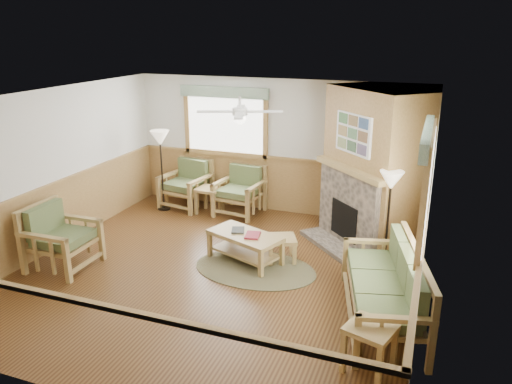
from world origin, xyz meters
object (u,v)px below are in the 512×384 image
(floor_lamp_right, at_px, (388,220))
(sofa, at_px, (382,286))
(end_table_chairs, at_px, (209,200))
(footstool, at_px, (281,249))
(coffee_table, at_px, (245,247))
(end_table_sofa, at_px, (369,348))
(armchair_left, at_px, (62,237))
(armchair_back_left, at_px, (186,184))
(floor_lamp_left, at_px, (162,170))
(armchair_back_right, at_px, (239,191))

(floor_lamp_right, bearing_deg, sofa, -85.52)
(end_table_chairs, bearing_deg, footstool, -37.86)
(coffee_table, relative_size, floor_lamp_right, 0.76)
(end_table_sofa, bearing_deg, armchair_left, 169.75)
(sofa, relative_size, armchair_back_left, 2.16)
(armchair_left, bearing_deg, armchair_back_left, -9.42)
(end_table_sofa, relative_size, floor_lamp_left, 0.33)
(footstool, distance_m, floor_lamp_left, 3.43)
(armchair_left, xyz_separation_m, footstool, (3.16, 1.42, -0.31))
(coffee_table, relative_size, end_table_chairs, 2.24)
(armchair_back_left, relative_size, end_table_chairs, 1.84)
(end_table_chairs, height_order, end_table_sofa, end_table_sofa)
(sofa, height_order, armchair_back_right, sofa)
(coffee_table, bearing_deg, footstool, 44.60)
(end_table_sofa, bearing_deg, floor_lamp_right, 92.66)
(end_table_sofa, relative_size, floor_lamp_right, 0.35)
(coffee_table, distance_m, end_table_sofa, 3.08)
(floor_lamp_right, bearing_deg, end_table_sofa, -87.34)
(armchair_back_left, height_order, end_table_chairs, armchair_back_left)
(sofa, xyz_separation_m, footstool, (-1.74, 1.24, -0.29))
(footstool, height_order, floor_lamp_right, floor_lamp_right)
(armchair_back_right, xyz_separation_m, footstool, (1.45, -1.78, -0.28))
(armchair_back_right, xyz_separation_m, floor_lamp_right, (3.07, -1.45, 0.31))
(armchair_back_left, bearing_deg, armchair_left, -89.25)
(armchair_left, bearing_deg, floor_lamp_left, -3.19)
(armchair_back_right, bearing_deg, armchair_back_left, -173.63)
(sofa, distance_m, floor_lamp_left, 5.50)
(armchair_back_left, height_order, floor_lamp_left, floor_lamp_left)
(armchair_left, xyz_separation_m, floor_lamp_right, (4.77, 1.76, 0.29))
(armchair_back_left, distance_m, armchair_back_right, 1.22)
(armchair_back_left, relative_size, floor_lamp_right, 0.62)
(end_table_sofa, bearing_deg, floor_lamp_left, 141.70)
(armchair_back_right, distance_m, coffee_table, 2.23)
(end_table_chairs, bearing_deg, floor_lamp_left, -173.03)
(end_table_chairs, distance_m, floor_lamp_left, 1.16)
(armchair_back_right, height_order, armchair_left, armchair_left)
(end_table_sofa, bearing_deg, coffee_table, 137.72)
(armchair_back_right, distance_m, armchair_left, 3.63)
(footstool, relative_size, floor_lamp_right, 0.29)
(armchair_left, height_order, footstool, armchair_left)
(armchair_back_left, height_order, armchair_left, armchair_left)
(sofa, bearing_deg, end_table_chairs, -140.85)
(end_table_chairs, xyz_separation_m, end_table_sofa, (3.78, -3.89, 0.01))
(sofa, xyz_separation_m, armchair_back_right, (-3.19, 3.01, -0.01))
(coffee_table, xyz_separation_m, end_table_sofa, (2.28, -2.07, 0.04))
(sofa, height_order, armchair_back_left, armchair_back_left)
(end_table_chairs, bearing_deg, armchair_back_right, 18.18)
(armchair_back_left, distance_m, armchair_left, 3.24)
(sofa, bearing_deg, footstool, -139.51)
(sofa, bearing_deg, armchair_back_left, -138.43)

